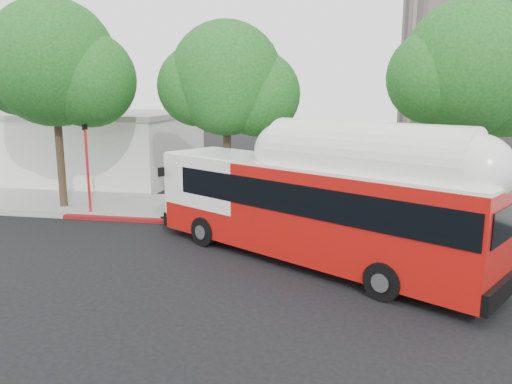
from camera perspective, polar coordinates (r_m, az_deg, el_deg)
ground at (r=17.32m, az=-4.81°, el=-7.35°), size 120.00×120.00×0.00m
sidewalk at (r=23.38m, az=-0.56°, el=-2.14°), size 60.00×5.00×0.15m
curb_strip at (r=20.91m, az=-1.96°, el=-3.79°), size 60.00×0.30×0.15m
red_curb_segment at (r=21.75m, az=-9.71°, el=-3.33°), size 10.00×0.32×0.16m
street_tree_left at (r=25.00m, az=-21.14°, el=13.08°), size 6.67×5.80×9.74m
street_tree_mid at (r=22.42m, az=-2.34°, el=12.30°), size 5.75×5.00×8.62m
street_tree_right at (r=22.21m, az=24.28°, el=12.24°), size 6.21×5.40×9.18m
low_commercial_bldg at (r=35.20m, az=-21.04°, el=5.13°), size 16.20×10.20×4.25m
transit_bus at (r=16.33m, az=6.40°, el=-2.09°), size 12.04×8.56×3.78m
signal_pole at (r=23.72m, az=-18.69°, el=2.48°), size 0.12×0.39×4.13m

